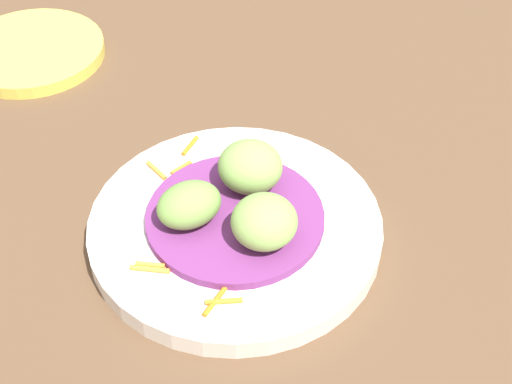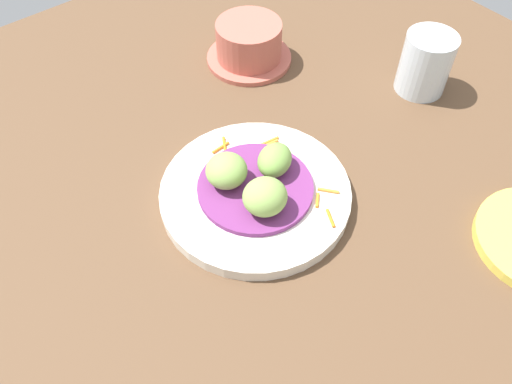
% 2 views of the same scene
% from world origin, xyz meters
% --- Properties ---
extents(table_surface, '(1.10, 1.10, 0.02)m').
position_xyz_m(table_surface, '(0.00, 0.00, 0.01)').
color(table_surface, brown).
rests_on(table_surface, ground).
extents(main_plate, '(0.24, 0.24, 0.02)m').
position_xyz_m(main_plate, '(0.06, 0.03, 0.03)').
color(main_plate, silver).
rests_on(main_plate, table_surface).
extents(cabbage_bed, '(0.15, 0.15, 0.01)m').
position_xyz_m(cabbage_bed, '(0.06, 0.03, 0.04)').
color(cabbage_bed, '#702D6B').
rests_on(cabbage_bed, main_plate).
extents(carrot_garnish, '(0.09, 0.20, 0.00)m').
position_xyz_m(carrot_garnish, '(0.01, 0.02, 0.04)').
color(carrot_garnish, orange).
rests_on(carrot_garnish, main_plate).
extents(guac_scoop_left, '(0.06, 0.06, 0.04)m').
position_xyz_m(guac_scoop_left, '(0.07, 0.06, 0.07)').
color(guac_scoop_left, '#84A851').
rests_on(guac_scoop_left, cabbage_bed).
extents(guac_scoop_center, '(0.07, 0.06, 0.03)m').
position_xyz_m(guac_scoop_center, '(0.02, 0.02, 0.06)').
color(guac_scoop_center, '#759E47').
rests_on(guac_scoop_center, cabbage_bed).
extents(guac_scoop_right, '(0.07, 0.07, 0.04)m').
position_xyz_m(guac_scoop_right, '(0.08, -0.00, 0.07)').
color(guac_scoop_right, '#84A851').
rests_on(guac_scoop_right, cabbage_bed).
extents(side_plate_small, '(0.16, 0.16, 0.01)m').
position_xyz_m(side_plate_small, '(-0.16, 0.30, 0.03)').
color(side_plate_small, '#E0CC4C').
rests_on(side_plate_small, table_surface).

